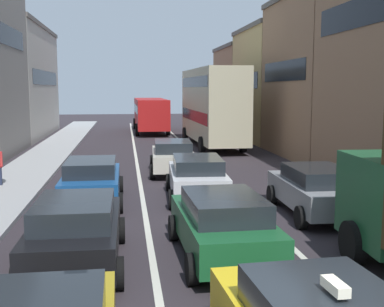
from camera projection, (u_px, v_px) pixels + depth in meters
name	position (u px, v px, depth m)	size (l,w,h in m)	color
sidewalk_left	(34.00, 166.00, 24.21)	(2.60, 64.00, 0.14)	#A8A8A8
lane_stripe_left	(137.00, 165.00, 24.88)	(0.16, 60.00, 0.01)	silver
lane_stripe_right	(204.00, 164.00, 25.33)	(0.16, 60.00, 0.01)	silver
building_row_right	(364.00, 63.00, 25.43)	(7.20, 43.90, 12.31)	#9E7556
sedan_centre_lane_second	(223.00, 224.00, 11.16)	(2.15, 4.35, 1.49)	#19592D
wagon_left_lane_second	(76.00, 230.00, 10.69)	(2.08, 4.31, 1.49)	black
hatchback_centre_lane_third	(197.00, 176.00, 17.16)	(2.25, 4.39, 1.49)	silver
sedan_left_lane_third	(92.00, 180.00, 16.50)	(2.07, 4.30, 1.49)	#194C8C
coupe_centre_lane_fourth	(173.00, 156.00, 22.37)	(2.23, 4.38, 1.49)	beige
sedan_right_lane_behind_truck	(316.00, 189.00, 15.00)	(2.14, 4.34, 1.49)	gray
bus_mid_queue_primary	(212.00, 104.00, 32.38)	(2.98, 10.55, 5.06)	#BFB793
bus_far_queue_secondary	(150.00, 112.00, 43.26)	(2.86, 10.52, 2.90)	#B21919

